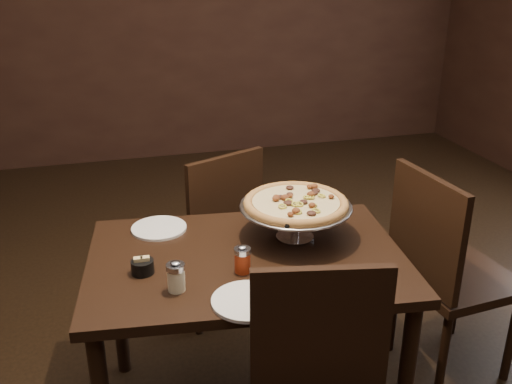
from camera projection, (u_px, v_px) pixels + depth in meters
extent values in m
cube|color=black|center=(146.00, 3.00, 4.92)|extent=(6.00, 0.02, 2.80)
cube|color=black|center=(247.00, 260.00, 2.14)|extent=(1.26, 0.92, 0.04)
cylinder|color=black|center=(405.00, 384.00, 2.05)|extent=(0.06, 0.06, 0.70)
cylinder|color=black|center=(118.00, 305.00, 2.51)|extent=(0.06, 0.06, 0.70)
cylinder|color=black|center=(350.00, 286.00, 2.66)|extent=(0.06, 0.06, 0.70)
cylinder|color=#B3B4BA|center=(295.00, 237.00, 2.27)|extent=(0.15, 0.15, 0.01)
cylinder|color=#B3B4BA|center=(295.00, 222.00, 2.24)|extent=(0.03, 0.03, 0.12)
cylinder|color=#B3B4BA|center=(296.00, 208.00, 2.22)|extent=(0.11, 0.11, 0.01)
cylinder|color=#9E9EA3|center=(296.00, 206.00, 2.22)|extent=(0.43, 0.43, 0.01)
torus|color=#9E9EA3|center=(296.00, 206.00, 2.22)|extent=(0.44, 0.44, 0.01)
cylinder|color=#995F2E|center=(296.00, 204.00, 2.21)|extent=(0.40, 0.40, 0.01)
torus|color=#995F2E|center=(296.00, 203.00, 2.21)|extent=(0.41, 0.41, 0.03)
cylinder|color=tan|center=(296.00, 202.00, 2.21)|extent=(0.34, 0.34, 0.01)
cylinder|color=beige|center=(176.00, 280.00, 1.90)|extent=(0.06, 0.06, 0.08)
cylinder|color=#B3B4BA|center=(175.00, 267.00, 1.88)|extent=(0.06, 0.06, 0.02)
ellipsoid|color=#B3B4BA|center=(175.00, 263.00, 1.87)|extent=(0.03, 0.03, 0.01)
cylinder|color=maroon|center=(242.00, 262.00, 2.01)|extent=(0.06, 0.06, 0.07)
cylinder|color=#B3B4BA|center=(242.00, 251.00, 1.99)|extent=(0.06, 0.06, 0.02)
ellipsoid|color=#B3B4BA|center=(242.00, 247.00, 1.99)|extent=(0.03, 0.03, 0.01)
cylinder|color=black|center=(143.00, 267.00, 2.01)|extent=(0.08, 0.08, 0.05)
cube|color=#D7BB7C|center=(138.00, 264.00, 2.00)|extent=(0.03, 0.02, 0.05)
cube|color=#D7BB7C|center=(145.00, 264.00, 2.01)|extent=(0.03, 0.02, 0.05)
cube|color=silver|center=(364.00, 282.00, 1.94)|extent=(0.18, 0.18, 0.02)
cylinder|color=white|center=(159.00, 228.00, 2.33)|extent=(0.22, 0.22, 0.01)
cylinder|color=white|center=(248.00, 301.00, 1.84)|extent=(0.24, 0.24, 0.01)
cone|color=#B3B4BA|center=(295.00, 222.00, 2.07)|extent=(0.15, 0.15, 0.00)
cylinder|color=black|center=(295.00, 221.00, 2.07)|extent=(0.10, 0.09, 0.02)
cube|color=black|center=(205.00, 234.00, 2.96)|extent=(0.56, 0.56, 0.04)
cube|color=black|center=(226.00, 200.00, 2.72)|extent=(0.40, 0.20, 0.45)
cylinder|color=black|center=(214.00, 251.00, 3.27)|extent=(0.04, 0.04, 0.42)
cylinder|color=black|center=(162.00, 270.00, 3.07)|extent=(0.04, 0.04, 0.42)
cylinder|color=black|center=(252.00, 275.00, 3.02)|extent=(0.04, 0.04, 0.42)
cylinder|color=black|center=(197.00, 298.00, 2.82)|extent=(0.04, 0.04, 0.42)
cube|color=black|center=(320.00, 332.00, 1.75)|extent=(0.43, 0.12, 0.46)
cube|color=black|center=(457.00, 278.00, 2.51)|extent=(0.49, 0.49, 0.04)
cube|color=black|center=(426.00, 230.00, 2.34)|extent=(0.08, 0.45, 0.47)
cylinder|color=black|center=(512.00, 338.00, 2.50)|extent=(0.04, 0.04, 0.44)
cylinder|color=black|center=(456.00, 295.00, 2.82)|extent=(0.04, 0.04, 0.44)
cylinder|color=black|center=(443.00, 357.00, 2.38)|extent=(0.04, 0.04, 0.44)
cylinder|color=black|center=(393.00, 310.00, 2.70)|extent=(0.04, 0.04, 0.44)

